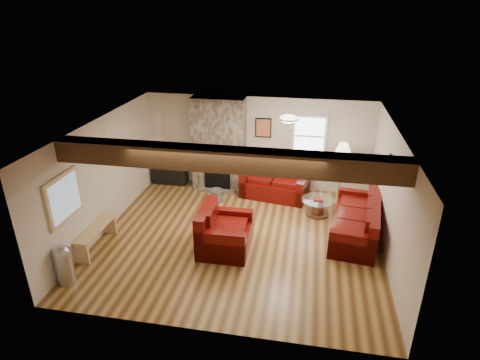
% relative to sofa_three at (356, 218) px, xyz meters
% --- Properties ---
extents(room, '(8.00, 8.00, 8.00)m').
position_rel_sofa_three_xyz_m(room, '(-2.48, -0.58, 0.82)').
color(room, brown).
rests_on(room, ground).
extents(floor, '(6.00, 6.00, 0.00)m').
position_rel_sofa_three_xyz_m(floor, '(-2.48, -0.58, -0.43)').
color(floor, brown).
rests_on(floor, ground).
extents(oak_beam, '(6.00, 0.36, 0.38)m').
position_rel_sofa_three_xyz_m(oak_beam, '(-2.48, -1.83, 1.88)').
color(oak_beam, '#331D0F').
rests_on(oak_beam, room).
extents(chimney_breast, '(1.40, 0.67, 2.50)m').
position_rel_sofa_three_xyz_m(chimney_breast, '(-3.48, 1.91, 0.79)').
color(chimney_breast, '#3B362E').
rests_on(chimney_breast, floor).
extents(back_window, '(0.90, 0.08, 1.10)m').
position_rel_sofa_three_xyz_m(back_window, '(-1.13, 2.13, 1.12)').
color(back_window, silver).
rests_on(back_window, room).
extents(hatch_window, '(0.08, 1.00, 0.90)m').
position_rel_sofa_three_xyz_m(hatch_window, '(-5.44, -2.08, 1.02)').
color(hatch_window, tan).
rests_on(hatch_window, room).
extents(ceiling_dome, '(0.40, 0.40, 0.18)m').
position_rel_sofa_three_xyz_m(ceiling_dome, '(-1.58, 0.32, 2.01)').
color(ceiling_dome, beige).
rests_on(ceiling_dome, room).
extents(artwork_back, '(0.42, 0.06, 0.52)m').
position_rel_sofa_three_xyz_m(artwork_back, '(-2.33, 2.13, 1.27)').
color(artwork_back, black).
rests_on(artwork_back, room).
extents(artwork_right, '(0.06, 0.55, 0.42)m').
position_rel_sofa_three_xyz_m(artwork_right, '(0.48, -0.28, 1.32)').
color(artwork_right, black).
rests_on(artwork_right, room).
extents(sofa_three, '(1.21, 2.31, 0.85)m').
position_rel_sofa_three_xyz_m(sofa_three, '(0.00, 0.00, 0.00)').
color(sofa_three, '#410405').
rests_on(sofa_three, floor).
extents(loveseat, '(1.82, 1.24, 0.89)m').
position_rel_sofa_three_xyz_m(loveseat, '(-1.93, 1.65, 0.02)').
color(loveseat, '#410405').
rests_on(loveseat, floor).
extents(armchair_red, '(1.02, 1.16, 0.93)m').
position_rel_sofa_three_xyz_m(armchair_red, '(-2.68, -1.03, 0.04)').
color(armchair_red, '#410405').
rests_on(armchair_red, floor).
extents(coffee_table, '(0.81, 0.81, 0.42)m').
position_rel_sofa_three_xyz_m(coffee_table, '(-0.81, 0.81, -0.23)').
color(coffee_table, '#482917').
rests_on(coffee_table, floor).
extents(tv_cabinet, '(0.96, 0.39, 0.48)m').
position_rel_sofa_three_xyz_m(tv_cabinet, '(-4.91, 1.95, -0.18)').
color(tv_cabinet, black).
rests_on(tv_cabinet, floor).
extents(television, '(0.78, 0.10, 0.45)m').
position_rel_sofa_three_xyz_m(television, '(-4.91, 1.95, 0.28)').
color(television, black).
rests_on(television, tv_cabinet).
extents(floor_lamp, '(0.41, 0.41, 1.60)m').
position_rel_sofa_three_xyz_m(floor_lamp, '(-0.29, 1.56, 0.94)').
color(floor_lamp, tan).
rests_on(floor_lamp, floor).
extents(pine_bench, '(0.29, 1.26, 0.47)m').
position_rel_sofa_three_xyz_m(pine_bench, '(-5.31, -1.47, -0.19)').
color(pine_bench, tan).
rests_on(pine_bench, floor).
extents(pedal_bin, '(0.38, 0.38, 0.79)m').
position_rel_sofa_three_xyz_m(pedal_bin, '(-5.30, -2.63, -0.03)').
color(pedal_bin, '#A9A9AE').
rests_on(pedal_bin, floor).
extents(coal_bucket, '(0.35, 0.35, 0.33)m').
position_rel_sofa_three_xyz_m(coal_bucket, '(-3.37, 1.07, -0.26)').
color(coal_bucket, slate).
rests_on(coal_bucket, floor).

